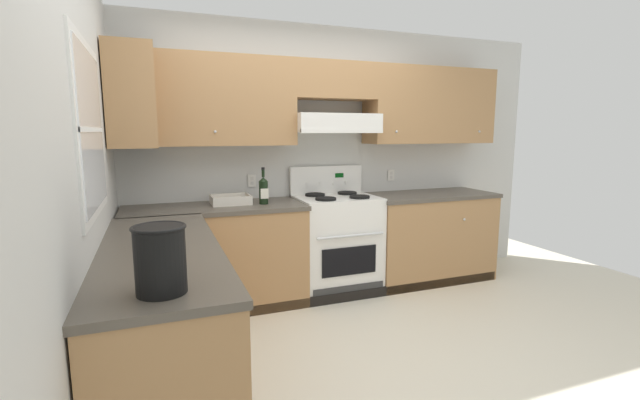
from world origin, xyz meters
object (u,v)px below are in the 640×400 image
at_px(stove, 336,243).
at_px(wine_bottle, 263,190).
at_px(bowl, 231,201).
at_px(bucket, 160,258).

relative_size(stove, wine_bottle, 3.72).
height_order(wine_bottle, bowl, wine_bottle).
bearing_deg(bucket, stove, 51.30).
height_order(stove, bowl, stove).
bearing_deg(bowl, stove, -3.17).
bearing_deg(bucket, wine_bottle, 65.67).
bearing_deg(bowl, wine_bottle, -20.49).
relative_size(stove, bucket, 4.41).
distance_m(wine_bottle, bucket, 2.15).
distance_m(stove, bowl, 1.09).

